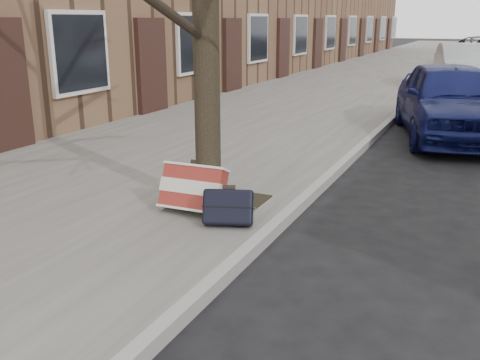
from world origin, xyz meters
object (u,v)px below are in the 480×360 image
at_px(suitcase_red, 193,189).
at_px(suitcase_navy, 228,207).
at_px(car_near_front, 450,100).
at_px(car_near_mid, 466,68).

height_order(suitcase_red, suitcase_navy, suitcase_red).
height_order(car_near_front, car_near_mid, car_near_mid).
distance_m(suitcase_red, car_near_front, 6.01).
relative_size(suitcase_navy, car_near_front, 0.12).
relative_size(suitcase_red, car_near_mid, 0.16).
xyz_separation_m(suitcase_navy, car_near_mid, (1.45, 12.65, 0.38)).
bearing_deg(car_near_front, suitcase_navy, -119.61).
bearing_deg(car_near_mid, suitcase_navy, -107.53).
xyz_separation_m(suitcase_red, car_near_mid, (1.95, 12.47, 0.32)).
xyz_separation_m(suitcase_red, suitcase_navy, (0.50, -0.18, -0.07)).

